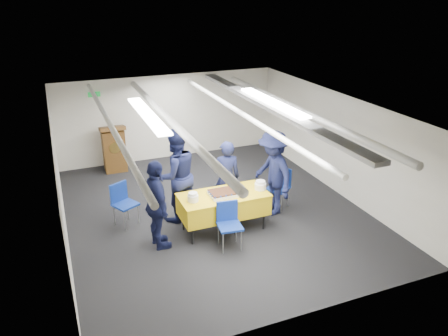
{
  "coord_description": "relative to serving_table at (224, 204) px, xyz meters",
  "views": [
    {
      "loc": [
        -2.9,
        -7.79,
        4.48
      ],
      "look_at": [
        0.15,
        -0.2,
        1.05
      ],
      "focal_mm": 35.0,
      "sensor_mm": 36.0,
      "label": 1
    }
  ],
  "objects": [
    {
      "name": "chair_right",
      "position": [
        1.51,
        0.49,
        -0.03
      ],
      "size": [
        0.58,
        0.58,
        0.87
      ],
      "color": "gray",
      "rests_on": "ground"
    },
    {
      "name": "ground",
      "position": [
        0.1,
        0.8,
        -0.56
      ],
      "size": [
        7.0,
        7.0,
        0.0
      ],
      "primitive_type": "plane",
      "color": "black",
      "rests_on": "ground"
    },
    {
      "name": "sailor_a",
      "position": [
        0.31,
        0.62,
        0.25
      ],
      "size": [
        0.65,
        0.49,
        1.61
      ],
      "primitive_type": "imported",
      "rotation": [
        0.0,
        0.0,
        2.96
      ],
      "color": "black",
      "rests_on": "ground"
    },
    {
      "name": "sailor_c",
      "position": [
        -1.33,
        -0.12,
        0.29
      ],
      "size": [
        0.48,
        1.02,
        1.7
      ],
      "primitive_type": "imported",
      "rotation": [
        0.0,
        0.0,
        1.63
      ],
      "color": "black",
      "rests_on": "ground"
    },
    {
      "name": "sheet_cake",
      "position": [
        -0.03,
        -0.03,
        0.25
      ],
      "size": [
        0.52,
        0.4,
        0.09
      ],
      "color": "white",
      "rests_on": "serving_table"
    },
    {
      "name": "plate_stack_left",
      "position": [
        -0.63,
        -0.05,
        0.29
      ],
      "size": [
        0.2,
        0.2,
        0.17
      ],
      "color": "white",
      "rests_on": "serving_table"
    },
    {
      "name": "chair_left",
      "position": [
        -1.78,
        0.98,
        -0.03
      ],
      "size": [
        0.57,
        0.57,
        0.87
      ],
      "color": "gray",
      "rests_on": "ground"
    },
    {
      "name": "sailor_d",
      "position": [
        1.22,
        0.29,
        0.35
      ],
      "size": [
        0.76,
        1.22,
        1.81
      ],
      "primitive_type": "imported",
      "rotation": [
        0.0,
        0.0,
        -1.49
      ],
      "color": "black",
      "rests_on": "ground"
    },
    {
      "name": "serving_table",
      "position": [
        0.0,
        0.0,
        0.0
      ],
      "size": [
        1.72,
        0.81,
        0.77
      ],
      "color": "black",
      "rests_on": "ground"
    },
    {
      "name": "podium",
      "position": [
        -1.5,
        3.84,
        0.05
      ],
      "size": [
        0.62,
        0.53,
        1.25
      ],
      "color": "brown",
      "rests_on": "ground"
    },
    {
      "name": "sailor_b",
      "position": [
        -0.72,
        0.77,
        0.42
      ],
      "size": [
        1.07,
        0.9,
        1.95
      ],
      "primitive_type": "imported",
      "rotation": [
        0.0,
        0.0,
        3.32
      ],
      "color": "black",
      "rests_on": "ground"
    },
    {
      "name": "room_shell",
      "position": [
        0.2,
        1.2,
        1.25
      ],
      "size": [
        6.0,
        7.0,
        2.3
      ],
      "color": "silver",
      "rests_on": "ground"
    },
    {
      "name": "chair_near",
      "position": [
        -0.13,
        -0.56,
        -0.03
      ],
      "size": [
        0.47,
        0.47,
        0.87
      ],
      "color": "gray",
      "rests_on": "ground"
    },
    {
      "name": "plate_stack_right",
      "position": [
        0.76,
        -0.05,
        0.29
      ],
      "size": [
        0.23,
        0.23,
        0.18
      ],
      "color": "white",
      "rests_on": "serving_table"
    }
  ]
}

